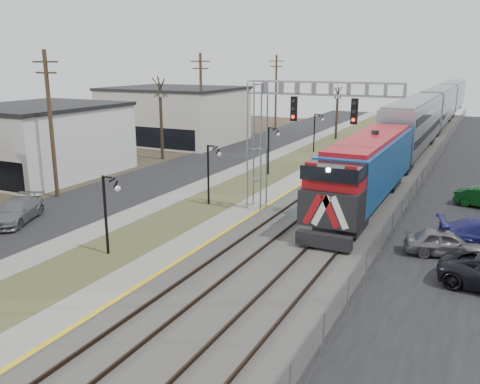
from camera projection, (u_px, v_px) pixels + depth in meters
The scene contains 16 objects.
street_west at pixel (173, 173), 43.03m from camera, with size 7.00×120.00×0.04m, color black.
sidewalk at pixel (219, 178), 41.09m from camera, with size 2.00×120.00×0.08m, color gray.
grass_median at pixel (253, 182), 39.81m from camera, with size 4.00×120.00×0.06m, color #464F2A.
platform at pixel (289, 185), 38.50m from camera, with size 2.00×120.00×0.24m, color gray.
ballast_bed at pixel (354, 193), 36.36m from camera, with size 8.00×120.00×0.20m, color #595651.
platform_edge at pixel (300, 185), 38.09m from camera, with size 0.24×120.00×0.01m, color gold.
track_near at pixel (327, 187), 37.17m from camera, with size 1.58×120.00×0.15m.
track_far at pixel (375, 193), 35.67m from camera, with size 1.58×120.00×0.15m.
train at pixel (432, 113), 62.95m from camera, with size 3.00×85.85×5.33m.
signal_gantry at pixel (284, 125), 30.09m from camera, with size 9.00×1.07×8.15m.
lampposts at pixel (110, 214), 24.81m from camera, with size 0.14×62.14×4.00m.
utility_poles at pixel (51, 126), 34.38m from camera, with size 0.28×80.28×10.00m.
fence at pixel (416, 190), 34.38m from camera, with size 0.04×120.00×1.60m, color gray.
bare_trees at pixel (185, 135), 46.25m from camera, with size 12.30×42.30×5.95m.
car_lot_e at pixel (446, 243), 24.68m from camera, with size 1.56×3.87×1.32m, color slate.
car_street_b at pixel (16, 212), 29.83m from camera, with size 1.87×4.59×1.33m, color slate.
Camera 1 is at (12.24, -0.17, 9.29)m, focal length 38.00 mm.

